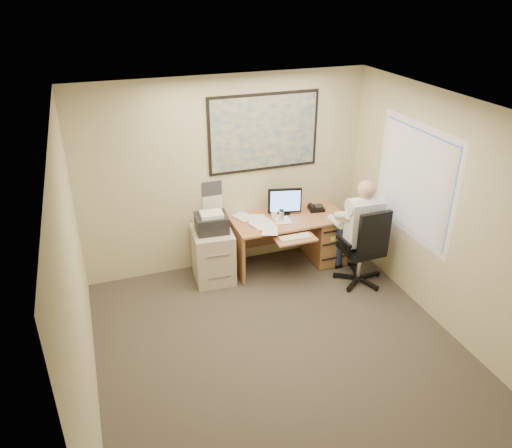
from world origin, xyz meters
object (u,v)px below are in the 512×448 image
object	(u,v)px
filing_cabinet	(213,250)
office_chair	(362,262)
desk	(309,233)
person	(362,232)

from	to	relation	value
filing_cabinet	office_chair	distance (m)	2.03
desk	person	bearing A→B (deg)	-60.52
desk	person	world-z (taller)	person
office_chair	person	bearing A→B (deg)	86.23
desk	office_chair	world-z (taller)	office_chair
person	office_chair	bearing A→B (deg)	-89.28
desk	office_chair	distance (m)	0.93
filing_cabinet	person	size ratio (longest dim) A/B	0.69
desk	person	size ratio (longest dim) A/B	1.08
desk	person	distance (m)	0.90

